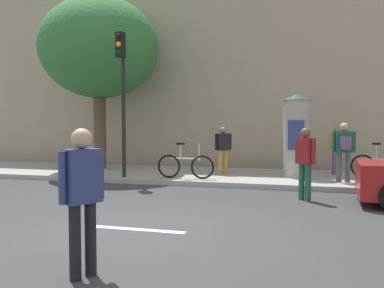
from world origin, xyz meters
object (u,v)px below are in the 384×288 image
object	(u,v)px
traffic_light	(122,81)
pedestrian_with_backpack	(337,147)
pedestrian_tallest	(81,188)
poster_column	(296,135)
bicycle_upright	(382,166)
pedestrian_in_red_top	(223,147)
pedestrian_with_bag	(344,147)
street_tree	(99,48)
pedestrian_in_light_jacket	(305,158)
bicycle_leaning	(185,166)

from	to	relation	value
traffic_light	pedestrian_with_backpack	bearing A→B (deg)	21.72
traffic_light	pedestrian_tallest	bearing A→B (deg)	-68.56
poster_column	bicycle_upright	world-z (taller)	poster_column
pedestrian_with_backpack	pedestrian_in_red_top	bearing A→B (deg)	-167.19
poster_column	pedestrian_with_bag	xyz separation A→B (m)	(1.34, -0.90, -0.30)
street_tree	pedestrian_in_red_top	bearing A→B (deg)	-5.95
bicycle_upright	pedestrian_tallest	bearing A→B (deg)	-116.71
poster_column	traffic_light	bearing A→B (deg)	-162.55
pedestrian_in_red_top	pedestrian_with_backpack	bearing A→B (deg)	12.81
traffic_light	pedestrian_in_light_jacket	size ratio (longest dim) A/B	2.56
traffic_light	bicycle_upright	xyz separation A→B (m)	(7.66, 1.82, -2.58)
bicycle_leaning	poster_column	bearing A→B (deg)	22.02
bicycle_leaning	bicycle_upright	xyz separation A→B (m)	(5.73, 1.50, 0.00)
traffic_light	pedestrian_with_bag	bearing A→B (deg)	6.33
street_tree	bicycle_upright	size ratio (longest dim) A/B	3.58
pedestrian_with_backpack	pedestrian_in_light_jacket	bearing A→B (deg)	-102.77
bicycle_upright	pedestrian_in_red_top	bearing A→B (deg)	-179.04
pedestrian_with_bag	traffic_light	bearing A→B (deg)	-173.67
street_tree	pedestrian_tallest	xyz separation A→B (m)	(4.90, -9.77, -3.49)
pedestrian_with_bag	bicycle_leaning	xyz separation A→B (m)	(-4.57, -0.40, -0.63)
traffic_light	pedestrian_with_bag	size ratio (longest dim) A/B	2.61
pedestrian_with_backpack	pedestrian_in_red_top	distance (m)	3.70
poster_column	pedestrian_in_red_top	distance (m)	2.39
street_tree	poster_column	bearing A→B (deg)	-4.92
traffic_light	pedestrian_with_backpack	distance (m)	7.21
poster_column	pedestrian_in_light_jacket	bearing A→B (deg)	-84.52
pedestrian_with_backpack	bicycle_leaning	world-z (taller)	pedestrian_with_backpack
pedestrian_in_light_jacket	bicycle_upright	bearing A→B (deg)	57.47
pedestrian_in_light_jacket	pedestrian_with_backpack	world-z (taller)	pedestrian_in_light_jacket
pedestrian_tallest	pedestrian_in_red_top	world-z (taller)	pedestrian_tallest
street_tree	pedestrian_in_red_top	distance (m)	5.94
pedestrian_in_red_top	bicycle_leaning	distance (m)	1.75
pedestrian_tallest	pedestrian_with_backpack	distance (m)	10.67
pedestrian_with_backpack	bicycle_upright	world-z (taller)	pedestrian_with_backpack
street_tree	pedestrian_tallest	distance (m)	11.47
bicycle_leaning	pedestrian_with_bag	bearing A→B (deg)	5.05
pedestrian_tallest	bicycle_upright	size ratio (longest dim) A/B	1.03
pedestrian_in_light_jacket	pedestrian_with_bag	distance (m)	2.56
traffic_light	street_tree	world-z (taller)	street_tree
pedestrian_with_backpack	pedestrian_with_bag	distance (m)	1.84
pedestrian_with_backpack	bicycle_leaning	xyz separation A→B (m)	(-4.48, -2.24, -0.52)
pedestrian_with_bag	pedestrian_with_backpack	bearing A→B (deg)	92.68
street_tree	bicycle_leaning	distance (m)	5.91
pedestrian_tallest	bicycle_leaning	size ratio (longest dim) A/B	1.02
traffic_light	street_tree	distance (m)	3.29
pedestrian_tallest	pedestrian_in_red_top	xyz separation A→B (m)	(-0.15, 9.27, -0.03)
pedestrian_with_bag	poster_column	bearing A→B (deg)	146.13
pedestrian_in_light_jacket	pedestrian_with_backpack	size ratio (longest dim) A/B	1.10
pedestrian_in_red_top	pedestrian_with_bag	size ratio (longest dim) A/B	0.92
bicycle_upright	bicycle_leaning	bearing A→B (deg)	-165.31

